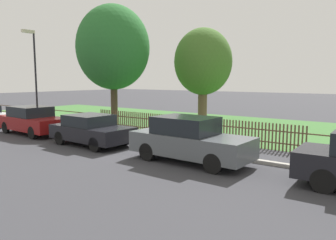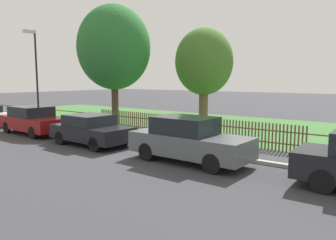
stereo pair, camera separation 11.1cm
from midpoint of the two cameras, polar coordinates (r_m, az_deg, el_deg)
The scene contains 11 objects.
ground_plane at distance 14.25m, azimuth -2.97°, elevation -4.64°, with size 120.00×120.00×0.00m, color #38383D.
kerb_stone at distance 14.32m, azimuth -2.72°, elevation -4.34°, with size 43.31×0.20×0.12m, color #B2ADA3.
grass_strip at distance 20.77m, azimuth 11.00°, elevation -1.02°, with size 43.31×10.69×0.01m, color #3D7033.
park_fence at distance 16.11m, azimuth 2.70°, elevation -1.24°, with size 43.31×0.05×1.12m.
parked_car_black_saloon at distance 18.81m, azimuth -22.26°, elevation -0.01°, with size 4.46×1.94×1.47m.
parked_car_navy_estate at distance 14.87m, azimuth -12.99°, elevation -1.64°, with size 3.88×1.92×1.34m.
parked_car_red_compact at distance 11.51m, azimuth 3.89°, elevation -3.45°, with size 4.38×1.79×1.60m.
covered_motorcycle at distance 15.60m, azimuth 0.87°, elevation -1.16°, with size 2.07×0.82×1.05m.
tree_nearest_kerb at distance 21.59m, azimuth -9.24°, elevation 12.31°, with size 4.65×4.65×7.58m.
tree_behind_motorcycle at distance 22.78m, azimuth 6.43°, elevation 9.97°, with size 3.95×3.95×6.36m.
street_lamp at distance 21.38m, azimuth -22.04°, elevation 8.53°, with size 0.20×0.79×5.76m.
Camera 2 is at (9.01, -10.66, 2.91)m, focal length 35.00 mm.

